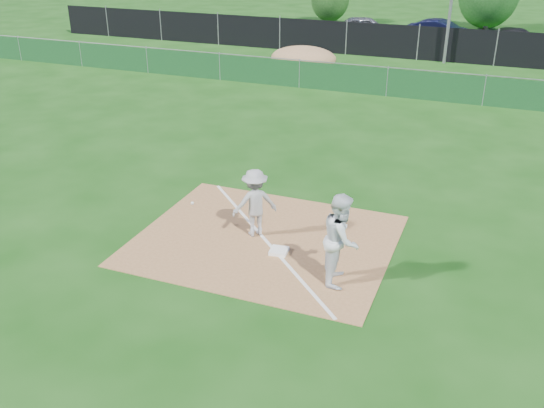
{
  "coord_description": "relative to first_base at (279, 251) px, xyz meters",
  "views": [
    {
      "loc": [
        4.85,
        -10.84,
        7.03
      ],
      "look_at": [
        0.18,
        1.0,
        1.0
      ],
      "focal_mm": 40.0,
      "sensor_mm": 36.0,
      "label": 1
    }
  ],
  "objects": [
    {
      "name": "ground",
      "position": [
        -0.53,
        9.46,
        -0.06
      ],
      "size": [
        90.0,
        90.0,
        0.0
      ],
      "primitive_type": "plane",
      "color": "#12420E",
      "rests_on": "ground"
    },
    {
      "name": "infield_dirt",
      "position": [
        -0.53,
        0.46,
        -0.05
      ],
      "size": [
        6.0,
        5.0,
        0.02
      ],
      "primitive_type": "cube",
      "color": "#96653C",
      "rests_on": "ground"
    },
    {
      "name": "foul_line",
      "position": [
        -0.53,
        0.46,
        -0.04
      ],
      "size": [
        5.01,
        5.01,
        0.01
      ],
      "primitive_type": "cube",
      "rotation": [
        0.0,
        0.0,
        0.79
      ],
      "color": "white",
      "rests_on": "infield_dirt"
    },
    {
      "name": "green_fence",
      "position": [
        -0.53,
        14.46,
        0.54
      ],
      "size": [
        44.0,
        0.05,
        1.2
      ],
      "primitive_type": "cube",
      "color": "#103D1A",
      "rests_on": "ground"
    },
    {
      "name": "dirt_mound",
      "position": [
        -5.53,
        17.96,
        0.52
      ],
      "size": [
        3.38,
        2.6,
        1.17
      ],
      "primitive_type": "ellipsoid",
      "color": "#976F49",
      "rests_on": "ground"
    },
    {
      "name": "black_fence",
      "position": [
        -0.53,
        22.46,
        0.84
      ],
      "size": [
        46.0,
        0.04,
        1.8
      ],
      "primitive_type": "cube",
      "color": "black",
      "rests_on": "ground"
    },
    {
      "name": "parking_lot",
      "position": [
        -0.53,
        27.46,
        -0.06
      ],
      "size": [
        46.0,
        9.0,
        0.01
      ],
      "primitive_type": "cube",
      "color": "black",
      "rests_on": "ground"
    },
    {
      "name": "first_base",
      "position": [
        0.0,
        0.0,
        0.0
      ],
      "size": [
        0.44,
        0.44,
        0.08
      ],
      "primitive_type": "cube",
      "rotation": [
        0.0,
        0.0,
        0.1
      ],
      "color": "white",
      "rests_on": "infield_dirt"
    },
    {
      "name": "play_at_first",
      "position": [
        -0.86,
        0.64,
        0.8
      ],
      "size": [
        2.17,
        1.17,
        1.69
      ],
      "color": "#AEAEB0",
      "rests_on": "infield_dirt"
    },
    {
      "name": "runner",
      "position": [
        1.61,
        -0.59,
        0.94
      ],
      "size": [
        0.9,
        1.08,
        2.01
      ],
      "primitive_type": "imported",
      "rotation": [
        0.0,
        0.0,
        1.73
      ],
      "color": "silver",
      "rests_on": "ground"
    },
    {
      "name": "car_left",
      "position": [
        -4.58,
        27.34,
        0.67
      ],
      "size": [
        4.54,
        2.8,
        1.44
      ],
      "primitive_type": "imported",
      "rotation": [
        0.0,
        0.0,
        1.85
      ],
      "color": "#AEB1B6",
      "rests_on": "parking_lot"
    },
    {
      "name": "car_mid",
      "position": [
        0.04,
        27.52,
        0.66
      ],
      "size": [
        4.48,
        2.09,
        1.42
      ],
      "primitive_type": "imported",
      "rotation": [
        0.0,
        0.0,
        1.43
      ],
      "color": "black",
      "rests_on": "parking_lot"
    },
    {
      "name": "car_right",
      "position": [
        4.53,
        27.54,
        0.55
      ],
      "size": [
        4.3,
        2.17,
        1.2
      ],
      "primitive_type": "imported",
      "rotation": [
        0.0,
        0.0,
        1.69
      ],
      "color": "black",
      "rests_on": "parking_lot"
    }
  ]
}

